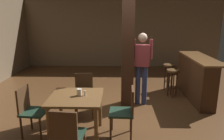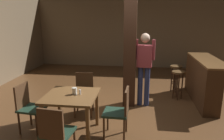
# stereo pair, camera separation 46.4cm
# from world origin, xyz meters

# --- Properties ---
(ground_plane) EXTENTS (10.80, 10.80, 0.00)m
(ground_plane) POSITION_xyz_m (0.00, 0.00, 0.00)
(ground_plane) COLOR brown
(wall_back) EXTENTS (8.00, 0.10, 2.80)m
(wall_back) POSITION_xyz_m (0.00, 4.50, 1.40)
(wall_back) COLOR #756047
(wall_back) RESTS_ON ground_plane
(pillar) EXTENTS (0.28, 0.28, 2.80)m
(pillar) POSITION_xyz_m (0.05, 0.41, 1.40)
(pillar) COLOR #382114
(pillar) RESTS_ON ground_plane
(dining_table) EXTENTS (0.90, 0.90, 0.76)m
(dining_table) POSITION_xyz_m (-0.90, -1.07, 0.62)
(dining_table) COLOR brown
(dining_table) RESTS_ON ground_plane
(chair_east) EXTENTS (0.44, 0.44, 0.89)m
(chair_east) POSITION_xyz_m (-0.04, -1.05, 0.51)
(chair_east) COLOR #1E3828
(chair_east) RESTS_ON ground_plane
(chair_south) EXTENTS (0.46, 0.46, 0.89)m
(chair_south) POSITION_xyz_m (-0.88, -1.89, 0.51)
(chair_south) COLOR #1E3828
(chair_south) RESTS_ON ground_plane
(chair_west) EXTENTS (0.46, 0.46, 0.89)m
(chair_west) POSITION_xyz_m (-1.73, -1.06, 0.51)
(chair_west) COLOR #1E3828
(chair_west) RESTS_ON ground_plane
(chair_north) EXTENTS (0.47, 0.47, 0.89)m
(chair_north) POSITION_xyz_m (-0.90, -0.20, 0.51)
(chair_north) COLOR #1E3828
(chair_north) RESTS_ON ground_plane
(napkin_cup) EXTENTS (0.09, 0.09, 0.12)m
(napkin_cup) POSITION_xyz_m (-0.85, -1.04, 0.82)
(napkin_cup) COLOR silver
(napkin_cup) RESTS_ON dining_table
(salt_shaker) EXTENTS (0.03, 0.03, 0.09)m
(salt_shaker) POSITION_xyz_m (-0.75, -1.04, 0.80)
(salt_shaker) COLOR silver
(salt_shaker) RESTS_ON dining_table
(standing_person) EXTENTS (0.47, 0.24, 1.72)m
(standing_person) POSITION_xyz_m (0.38, 0.42, 1.00)
(standing_person) COLOR maroon
(standing_person) RESTS_ON ground_plane
(bar_counter) EXTENTS (0.56, 1.98, 1.08)m
(bar_counter) POSITION_xyz_m (1.81, 0.88, 0.55)
(bar_counter) COLOR brown
(bar_counter) RESTS_ON ground_plane
(bar_stool_near) EXTENTS (0.33, 0.33, 0.73)m
(bar_stool_near) POSITION_xyz_m (1.26, 0.95, 0.54)
(bar_stool_near) COLOR #4C3319
(bar_stool_near) RESTS_ON ground_plane
(bar_stool_mid) EXTENTS (0.32, 0.32, 0.75)m
(bar_stool_mid) POSITION_xyz_m (1.29, 1.51, 0.55)
(bar_stool_mid) COLOR #4C3319
(bar_stool_mid) RESTS_ON ground_plane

